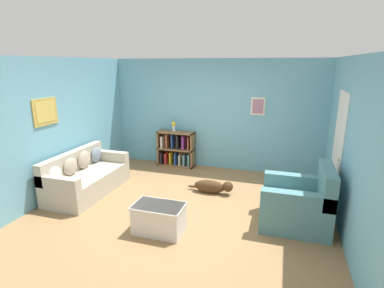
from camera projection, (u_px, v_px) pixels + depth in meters
ground_plane at (185, 206)px, 5.40m from camera, size 14.00×14.00×0.00m
wall_back at (215, 115)px, 7.14m from camera, size 5.60×0.13×2.60m
wall_left at (60, 126)px, 5.79m from camera, size 0.13×5.00×2.60m
wall_right at (351, 148)px, 4.35m from camera, size 0.16×5.00×2.60m
couch at (86, 177)px, 5.90m from camera, size 0.83×1.78×0.81m
bookshelf at (176, 149)px, 7.44m from camera, size 0.91×0.32×0.88m
recliner_chair at (299, 204)px, 4.67m from camera, size 1.02×0.94×0.99m
coffee_table at (159, 218)px, 4.50m from camera, size 0.76×0.47×0.44m
dog at (213, 186)px, 5.90m from camera, size 0.93×0.23×0.27m
vase at (174, 126)px, 7.28m from camera, size 0.11×0.11×0.24m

